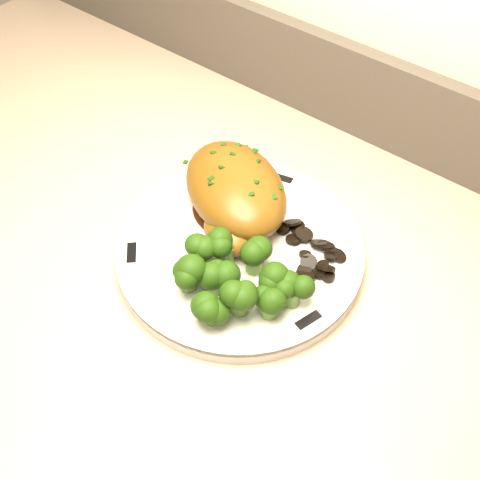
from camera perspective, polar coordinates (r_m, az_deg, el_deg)
The scene contains 8 objects.
plate at distance 0.66m, azimuth 0.00°, elevation -1.07°, with size 0.27×0.27×0.02m, color silver.
rim_accent_0 at distance 0.60m, azimuth 6.49°, elevation -7.57°, with size 0.03×0.01×0.00m, color black.
rim_accent_1 at distance 0.73m, azimuth 3.93°, elevation 5.88°, with size 0.03×0.01×0.00m, color black.
rim_accent_2 at distance 0.66m, azimuth -10.24°, elevation -1.20°, with size 0.03×0.01×0.00m, color black.
gravy_pool at distance 0.69m, azimuth -0.42°, elevation 3.14°, with size 0.10×0.10×0.00m, color #3C1C0B.
chicken_breast at distance 0.67m, azimuth -0.49°, elevation 4.46°, with size 0.19×0.17×0.06m.
mushroom_pile at distance 0.64m, azimuth 5.96°, elevation -1.26°, with size 0.08×0.06×0.02m.
broccoli_florets at distance 0.60m, azimuth -0.39°, elevation -3.54°, with size 0.13×0.10×0.04m.
Camera 1 is at (0.22, 1.39, 1.41)m, focal length 45.00 mm.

